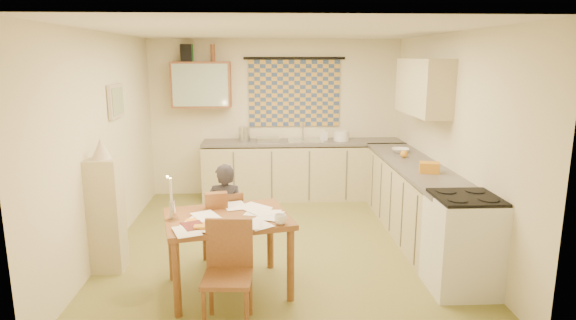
{
  "coord_description": "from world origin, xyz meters",
  "views": [
    {
      "loc": [
        -0.19,
        -5.5,
        2.22
      ],
      "look_at": [
        0.1,
        0.2,
        0.99
      ],
      "focal_mm": 30.0,
      "sensor_mm": 36.0,
      "label": 1
    }
  ],
  "objects": [
    {
      "name": "wall_cabinet",
      "position": [
        -1.15,
        2.08,
        1.8
      ],
      "size": [
        0.9,
        0.34,
        0.7
      ],
      "primitive_type": "cube",
      "color": "brown",
      "rests_on": "wall_back"
    },
    {
      "name": "ceiling",
      "position": [
        0.0,
        0.0,
        2.51
      ],
      "size": [
        4.0,
        4.5,
        0.02
      ],
      "primitive_type": "cube",
      "color": "white",
      "rests_on": "floor"
    },
    {
      "name": "counter_back",
      "position": [
        0.5,
        1.95,
        0.45
      ],
      "size": [
        3.3,
        0.62,
        0.92
      ],
      "color": "tan",
      "rests_on": "floor"
    },
    {
      "name": "upper_cabinet_right",
      "position": [
        1.83,
        0.55,
        1.85
      ],
      "size": [
        0.34,
        1.3,
        0.7
      ],
      "primitive_type": "cube",
      "color": "tan",
      "rests_on": "wall_right"
    },
    {
      "name": "framed_print",
      "position": [
        -1.97,
        0.4,
        1.7
      ],
      "size": [
        0.04,
        0.5,
        0.4
      ],
      "primitive_type": "cube",
      "color": "beige",
      "rests_on": "wall_left"
    },
    {
      "name": "wall_front",
      "position": [
        0.0,
        -2.26,
        1.25
      ],
      "size": [
        4.0,
        0.02,
        2.5
      ],
      "primitive_type": "cube",
      "color": "beige",
      "rests_on": "floor"
    },
    {
      "name": "bottle_green",
      "position": [
        -1.29,
        2.08,
        2.28
      ],
      "size": [
        0.09,
        0.09,
        0.26
      ],
      "primitive_type": "cylinder",
      "rotation": [
        0.0,
        0.0,
        0.25
      ],
      "color": "#195926",
      "rests_on": "wall_cabinet"
    },
    {
      "name": "candle",
      "position": [
        -1.04,
        -1.25,
        1.04
      ],
      "size": [
        0.03,
        0.03,
        0.22
      ],
      "primitive_type": "cylinder",
      "rotation": [
        0.0,
        0.0,
        0.23
      ],
      "color": "white",
      "rests_on": "dining_table"
    },
    {
      "name": "orange_bag",
      "position": [
        1.7,
        -0.23,
        0.98
      ],
      "size": [
        0.25,
        0.21,
        0.12
      ],
      "primitive_type": "cube",
      "rotation": [
        0.0,
        0.0,
        -0.26
      ],
      "color": "orange",
      "rests_on": "counter_right"
    },
    {
      "name": "fruit_orange",
      "position": [
        1.65,
        0.61,
        0.97
      ],
      "size": [
        0.1,
        0.1,
        0.1
      ],
      "primitive_type": "sphere",
      "color": "orange",
      "rests_on": "counter_right"
    },
    {
      "name": "candle_holder",
      "position": [
        -1.04,
        -1.2,
        0.84
      ],
      "size": [
        0.06,
        0.06,
        0.18
      ],
      "primitive_type": "cylinder",
      "rotation": [
        0.0,
        0.0,
        0.04
      ],
      "color": "silver",
      "rests_on": "dining_table"
    },
    {
      "name": "magazine",
      "position": [
        -0.9,
        -1.49,
        0.76
      ],
      "size": [
        0.36,
        0.38,
        0.02
      ],
      "primitive_type": "imported",
      "rotation": [
        0.0,
        0.0,
        0.42
      ],
      "color": "maroon",
      "rests_on": "dining_table"
    },
    {
      "name": "lampshade",
      "position": [
        -1.84,
        -0.64,
        1.32
      ],
      "size": [
        0.2,
        0.2,
        0.22
      ],
      "primitive_type": "cone",
      "color": "beige",
      "rests_on": "shelf_stand"
    },
    {
      "name": "print_canvas",
      "position": [
        -1.95,
        0.4,
        1.7
      ],
      "size": [
        0.01,
        0.42,
        0.32
      ],
      "primitive_type": "cube",
      "color": "beige",
      "rests_on": "wall_left"
    },
    {
      "name": "shelf_stand",
      "position": [
        -1.84,
        -0.64,
        0.6
      ],
      "size": [
        0.32,
        0.3,
        1.21
      ],
      "primitive_type": "cube",
      "color": "tan",
      "rests_on": "floor"
    },
    {
      "name": "kettle",
      "position": [
        -0.5,
        1.95,
        1.04
      ],
      "size": [
        0.24,
        0.24,
        0.24
      ],
      "primitive_type": "cylinder",
      "rotation": [
        0.0,
        0.0,
        -0.43
      ],
      "color": "silver",
      "rests_on": "counter_back"
    },
    {
      "name": "soap_bottle",
      "position": [
        0.76,
        2.0,
        1.02
      ],
      "size": [
        0.15,
        0.15,
        0.2
      ],
      "primitive_type": "imported",
      "rotation": [
        0.0,
        0.0,
        0.36
      ],
      "color": "white",
      "rests_on": "counter_back"
    },
    {
      "name": "sink",
      "position": [
        0.46,
        1.95,
        0.88
      ],
      "size": [
        0.55,
        0.46,
        0.1
      ],
      "primitive_type": "cube",
      "rotation": [
        0.0,
        0.0,
        -0.01
      ],
      "color": "silver",
      "rests_on": "counter_back"
    },
    {
      "name": "person",
      "position": [
        -0.61,
        -0.6,
        0.57
      ],
      "size": [
        0.45,
        0.33,
        1.13
      ],
      "primitive_type": "imported",
      "rotation": [
        0.0,
        0.0,
        3.07
      ],
      "color": "black",
      "rests_on": "floor"
    },
    {
      "name": "floor",
      "position": [
        0.0,
        0.0,
        -0.01
      ],
      "size": [
        4.0,
        4.5,
        0.02
      ],
      "primitive_type": "cube",
      "color": "olive",
      "rests_on": "ground"
    },
    {
      "name": "book",
      "position": [
        -0.88,
        -1.37,
        0.76
      ],
      "size": [
        0.3,
        0.33,
        0.02
      ],
      "primitive_type": "imported",
      "rotation": [
        0.0,
        0.0,
        0.35
      ],
      "color": "orange",
      "rests_on": "dining_table"
    },
    {
      "name": "mixing_bowl",
      "position": [
        1.03,
        1.95,
        1.0
      ],
      "size": [
        0.29,
        0.29,
        0.16
      ],
      "primitive_type": "cylinder",
      "rotation": [
        0.0,
        0.0,
        -0.22
      ],
      "color": "white",
      "rests_on": "counter_back"
    },
    {
      "name": "bowl",
      "position": [
        1.7,
        0.96,
        0.95
      ],
      "size": [
        0.34,
        0.34,
        0.06
      ],
      "primitive_type": "imported",
      "rotation": [
        0.0,
        0.0,
        -0.22
      ],
      "color": "white",
      "rests_on": "counter_right"
    },
    {
      "name": "eyeglasses",
      "position": [
        -0.32,
        -1.41,
        0.76
      ],
      "size": [
        0.13,
        0.1,
        0.02
      ],
      "primitive_type": "cube",
      "rotation": [
        0.0,
        0.0,
        0.53
      ],
      "color": "black",
      "rests_on": "dining_table"
    },
    {
      "name": "wall_left",
      "position": [
        -2.01,
        0.0,
        1.25
      ],
      "size": [
        0.02,
        4.5,
        2.5
      ],
      "primitive_type": "cube",
      "color": "beige",
      "rests_on": "floor"
    },
    {
      "name": "tap",
      "position": [
        0.43,
        2.13,
        1.06
      ],
      "size": [
        0.04,
        0.04,
        0.28
      ],
      "primitive_type": "cylinder",
      "rotation": [
        0.0,
        0.0,
        0.43
      ],
      "color": "silver",
      "rests_on": "counter_back"
    },
    {
      "name": "chair_far",
      "position": [
        -0.65,
        -0.55,
        0.26
      ],
      "size": [
        0.49,
        0.49,
        0.83
      ],
      "rotation": [
        0.0,
        0.0,
        3.53
      ],
      "color": "brown",
      "rests_on": "floor"
    },
    {
      "name": "wall_back",
      "position": [
        0.0,
        2.26,
        1.25
      ],
      "size": [
        4.0,
        0.02,
        2.5
      ],
      "primitive_type": "cube",
      "color": "beige",
      "rests_on": "floor"
    },
    {
      "name": "papers",
      "position": [
        -0.44,
        -1.21,
        0.76
      ],
      "size": [
        1.01,
        1.08,
        0.02
      ],
      "rotation": [
        0.0,
        0.0,
        0.24
      ],
      "color": "white",
      "rests_on": "dining_table"
    },
    {
      "name": "curtain_rod",
      "position": [
        0.3,
        2.2,
        2.2
      ],
      "size": [
        1.6,
        0.04,
        0.04
      ],
      "primitive_type": "cylinder",
      "rotation": [
        0.0,
        1.57,
        0.0
      ],
      "color": "black",
      "rests_on": "wall_back"
    },
    {
      "name": "dish_rack",
      "position": [
        -0.13,
        1.95,
        0.95
      ],
      "size": [
        0.37,
        0.32,
        0.06
      ],
      "primitive_type": "cube",
      "rotation": [
        0.0,
        0.0,
        0.07
      ],
      "color": "silver",
      "rests_on": "counter_back"
    },
    {
      "name": "mug",
      "position": [
        -0.05,
        -1.4,
        0.79
      ],
      "size": [
        0.19,
        0.19,
        0.09
      ],
      "primitive_type": "imported",
      "rotation": [
        0.0,
        0.0,
        0.4
      ],
      "color": "white",
      "rests_on": "dining_table"
    },
    {
      "name": "speaker",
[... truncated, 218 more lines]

